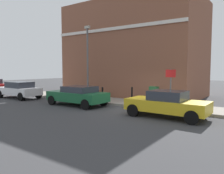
% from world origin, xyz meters
% --- Properties ---
extents(ground, '(80.00, 80.00, 0.00)m').
position_xyz_m(ground, '(0.00, 0.00, 0.00)').
color(ground, '#38383A').
extents(sidewalk, '(2.55, 30.00, 0.15)m').
position_xyz_m(sidewalk, '(1.92, 6.00, 0.07)').
color(sidewalk, gray).
rests_on(sidewalk, ground).
extents(corner_building, '(7.19, 11.80, 8.23)m').
position_xyz_m(corner_building, '(6.74, 3.90, 4.12)').
color(corner_building, brown).
rests_on(corner_building, ground).
extents(car_yellow, '(1.84, 4.10, 1.37)m').
position_xyz_m(car_yellow, '(-0.76, -2.21, 0.70)').
color(car_yellow, gold).
rests_on(car_yellow, ground).
extents(car_green, '(1.98, 4.20, 1.31)m').
position_xyz_m(car_green, '(-0.68, 4.06, 0.71)').
color(car_green, '#195933').
rests_on(car_green, ground).
extents(car_white, '(1.83, 4.12, 1.39)m').
position_xyz_m(car_white, '(-0.80, 10.70, 0.73)').
color(car_white, silver).
rests_on(car_white, ground).
extents(utility_cabinet, '(0.46, 0.61, 1.15)m').
position_xyz_m(utility_cabinet, '(2.09, -0.19, 0.68)').
color(utility_cabinet, '#1E4C28').
rests_on(utility_cabinet, sidewalk).
extents(bollard_near_cabinet, '(0.14, 0.14, 1.04)m').
position_xyz_m(bollard_near_cabinet, '(2.19, 1.54, 0.70)').
color(bollard_near_cabinet, black).
rests_on(bollard_near_cabinet, sidewalk).
extents(bollard_far_kerb, '(0.14, 0.14, 1.04)m').
position_xyz_m(bollard_far_kerb, '(0.90, 3.18, 0.70)').
color(bollard_far_kerb, black).
rests_on(bollard_far_kerb, sidewalk).
extents(street_sign, '(0.08, 0.60, 2.30)m').
position_xyz_m(street_sign, '(0.91, -1.76, 1.66)').
color(street_sign, '#59595B').
rests_on(street_sign, sidewalk).
extents(lamppost, '(0.20, 0.44, 5.72)m').
position_xyz_m(lamppost, '(2.12, 5.63, 3.30)').
color(lamppost, '#59595B').
rests_on(lamppost, sidewalk).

